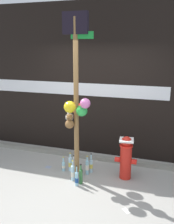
# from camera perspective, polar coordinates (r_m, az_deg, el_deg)

# --- Properties ---
(ground_plane) EXTENTS (14.00, 14.00, 0.00)m
(ground_plane) POSITION_cam_1_polar(r_m,az_deg,el_deg) (4.67, -2.97, -16.49)
(ground_plane) COLOR #9E9B93
(building_wall) EXTENTS (10.00, 0.21, 3.32)m
(building_wall) POSITION_cam_1_polar(r_m,az_deg,el_deg) (5.63, 2.86, 6.92)
(building_wall) COLOR black
(building_wall) RESTS_ON ground_plane
(curb_strip) EXTENTS (8.00, 0.12, 0.08)m
(curb_strip) POSITION_cam_1_polar(r_m,az_deg,el_deg) (5.68, 1.49, -10.09)
(curb_strip) COLOR gray
(curb_strip) RESTS_ON ground_plane
(memorial_post) EXTENTS (0.53, 0.57, 2.95)m
(memorial_post) POSITION_cam_1_polar(r_m,az_deg,el_deg) (4.46, -2.47, 3.92)
(memorial_post) COLOR olive
(memorial_post) RESTS_ON ground_plane
(fire_hydrant) EXTENTS (0.40, 0.29, 0.82)m
(fire_hydrant) POSITION_cam_1_polar(r_m,az_deg,el_deg) (4.83, 8.68, -9.80)
(fire_hydrant) COLOR red
(fire_hydrant) RESTS_ON ground_plane
(bottle_0) EXTENTS (0.07, 0.07, 0.39)m
(bottle_0) POSITION_cam_1_polar(r_m,az_deg,el_deg) (5.10, 0.92, -11.78)
(bottle_0) COLOR #B2DBEA
(bottle_0) RESTS_ON ground_plane
(bottle_1) EXTENTS (0.06, 0.06, 0.38)m
(bottle_1) POSITION_cam_1_polar(r_m,az_deg,el_deg) (4.67, -2.31, -14.62)
(bottle_1) COLOR #93CCE0
(bottle_1) RESTS_ON ground_plane
(bottle_2) EXTENTS (0.07, 0.07, 0.39)m
(bottle_2) POSITION_cam_1_polar(r_m,az_deg,el_deg) (4.82, -3.21, -13.35)
(bottle_2) COLOR #B2DBEA
(bottle_2) RESTS_ON ground_plane
(bottle_3) EXTENTS (0.06, 0.06, 0.30)m
(bottle_3) POSITION_cam_1_polar(r_m,az_deg,el_deg) (5.19, -5.27, -11.86)
(bottle_3) COLOR #93CCE0
(bottle_3) RESTS_ON ground_plane
(bottle_4) EXTENTS (0.06, 0.06, 0.38)m
(bottle_4) POSITION_cam_1_polar(r_m,az_deg,el_deg) (5.01, 0.04, -12.12)
(bottle_4) COLOR #93CCE0
(bottle_4) RESTS_ON ground_plane
(bottle_5) EXTENTS (0.06, 0.06, 0.38)m
(bottle_5) POSITION_cam_1_polar(r_m,az_deg,el_deg) (4.71, -1.39, -13.99)
(bottle_5) COLOR #337038
(bottle_5) RESTS_ON ground_plane
(bottle_6) EXTENTS (0.07, 0.07, 0.39)m
(bottle_6) POSITION_cam_1_polar(r_m,az_deg,el_deg) (5.01, -3.00, -12.21)
(bottle_6) COLOR silver
(bottle_6) RESTS_ON ground_plane
(bottle_7) EXTENTS (0.08, 0.08, 0.38)m
(bottle_7) POSITION_cam_1_polar(r_m,az_deg,el_deg) (5.16, -3.73, -11.36)
(bottle_7) COLOR #B2DBEA
(bottle_7) RESTS_ON ground_plane
(litter_0) EXTENTS (0.12, 0.11, 0.01)m
(litter_0) POSITION_cam_1_polar(r_m,az_deg,el_deg) (5.41, -8.66, -12.05)
(litter_0) COLOR #8C99B2
(litter_0) RESTS_ON ground_plane
(litter_1) EXTENTS (0.10, 0.11, 0.01)m
(litter_1) POSITION_cam_1_polar(r_m,az_deg,el_deg) (5.64, 2.12, -10.68)
(litter_1) COLOR silver
(litter_1) RESTS_ON ground_plane
(litter_2) EXTENTS (0.15, 0.16, 0.01)m
(litter_2) POSITION_cam_1_polar(r_m,az_deg,el_deg) (4.16, 8.78, -20.96)
(litter_2) COLOR silver
(litter_2) RESTS_ON ground_plane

